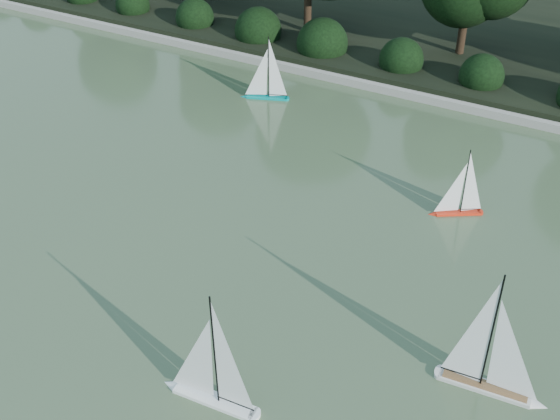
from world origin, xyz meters
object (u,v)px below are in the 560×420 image
at_px(sailboat_orange, 455,204).
at_px(sailboat_white_b, 497,374).
at_px(sailboat_teal, 263,88).
at_px(sailboat_white_a, 206,382).

bearing_deg(sailboat_orange, sailboat_white_b, -64.70).
bearing_deg(sailboat_orange, sailboat_teal, 155.85).
bearing_deg(sailboat_white_b, sailboat_orange, 115.30).
distance_m(sailboat_white_a, sailboat_teal, 8.72).
bearing_deg(sailboat_teal, sailboat_orange, -24.15).
xyz_separation_m(sailboat_orange, sailboat_teal, (-5.23, 2.35, 0.04)).
distance_m(sailboat_white_b, sailboat_orange, 3.94).
bearing_deg(sailboat_white_b, sailboat_teal, 139.49).
relative_size(sailboat_white_a, sailboat_teal, 1.20).
bearing_deg(sailboat_white_a, sailboat_teal, 116.64).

